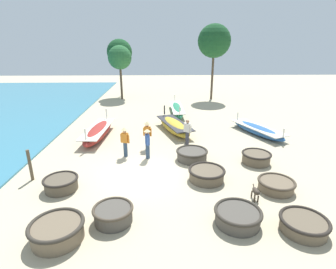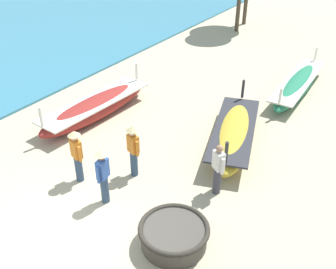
# 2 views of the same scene
# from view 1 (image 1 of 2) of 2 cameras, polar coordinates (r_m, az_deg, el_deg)

# --- Properties ---
(ground_plane) EXTENTS (80.00, 80.00, 0.00)m
(ground_plane) POSITION_cam_1_polar(r_m,az_deg,el_deg) (12.96, -5.16, -8.00)
(ground_plane) COLOR #BCAD8C
(coracle_weathered) EXTENTS (1.46, 1.46, 0.56)m
(coracle_weathered) POSITION_cam_1_polar(r_m,az_deg,el_deg) (12.19, -22.26, -9.78)
(coracle_weathered) COLOR brown
(coracle_weathered) RESTS_ON ground
(coracle_tilted) EXTENTS (1.56, 1.56, 0.46)m
(coracle_tilted) POSITION_cam_1_polar(r_m,az_deg,el_deg) (12.19, 22.48, -10.05)
(coracle_tilted) COLOR brown
(coracle_tilted) RESTS_ON ground
(coracle_beside_post) EXTENTS (1.51, 1.51, 0.57)m
(coracle_beside_post) POSITION_cam_1_polar(r_m,az_deg,el_deg) (14.40, 18.65, -4.73)
(coracle_beside_post) COLOR brown
(coracle_beside_post) RESTS_ON ground
(coracle_front_left) EXTENTS (1.70, 1.70, 0.56)m
(coracle_front_left) POSITION_cam_1_polar(r_m,az_deg,el_deg) (14.07, 5.22, -4.34)
(coracle_front_left) COLOR #4C473F
(coracle_front_left) RESTS_ON ground
(coracle_nearest) EXTENTS (1.59, 1.59, 0.50)m
(coracle_nearest) POSITION_cam_1_polar(r_m,az_deg,el_deg) (10.19, 27.44, -16.94)
(coracle_nearest) COLOR brown
(coracle_nearest) RESTS_ON ground
(coracle_far_left) EXTENTS (1.65, 1.65, 0.54)m
(coracle_far_left) POSITION_cam_1_polar(r_m,az_deg,el_deg) (9.75, 14.93, -16.77)
(coracle_far_left) COLOR #4C473F
(coracle_far_left) RESTS_ON ground
(coracle_front_right) EXTENTS (1.68, 1.68, 0.56)m
(coracle_front_right) POSITION_cam_1_polar(r_m,az_deg,el_deg) (12.14, 8.40, -8.51)
(coracle_front_right) COLOR brown
(coracle_front_right) RESTS_ON ground
(coracle_upturned) EXTENTS (1.74, 1.74, 0.63)m
(coracle_upturned) POSITION_cam_1_polar(r_m,az_deg,el_deg) (9.47, -22.98, -18.65)
(coracle_upturned) COLOR brown
(coracle_upturned) RESTS_ON ground
(coracle_far_right) EXTENTS (1.43, 1.43, 0.58)m
(coracle_far_right) POSITION_cam_1_polar(r_m,az_deg,el_deg) (9.71, -11.83, -16.54)
(coracle_far_right) COLOR #4C473F
(coracle_far_right) RESTS_ON ground
(long_boat_white_hull) EXTENTS (2.91, 4.79, 1.03)m
(long_boat_white_hull) POSITION_cam_1_polar(r_m,az_deg,el_deg) (18.98, 18.91, 1.00)
(long_boat_white_hull) COLOR #285693
(long_boat_white_hull) RESTS_ON ground
(long_boat_green_hull) EXTENTS (1.48, 5.16, 1.37)m
(long_boat_green_hull) POSITION_cam_1_polar(r_m,az_deg,el_deg) (17.86, -14.98, 0.58)
(long_boat_green_hull) COLOR maroon
(long_boat_green_hull) RESTS_ON ground
(long_boat_red_hull) EXTENTS (1.16, 5.55, 1.18)m
(long_boat_red_hull) POSITION_cam_1_polar(r_m,az_deg,el_deg) (23.40, 1.94, 5.50)
(long_boat_red_hull) COLOR #237551
(long_boat_red_hull) RESTS_ON ground
(long_boat_blue_hull) EXTENTS (2.61, 4.79, 1.41)m
(long_boat_blue_hull) POSITION_cam_1_polar(r_m,az_deg,el_deg) (18.41, 1.38, 1.85)
(long_boat_blue_hull) COLOR gold
(long_boat_blue_hull) RESTS_ON ground
(fisherman_standing_left) EXTENTS (0.36, 0.52, 1.67)m
(fisherman_standing_left) POSITION_cam_1_polar(r_m,az_deg,el_deg) (13.99, -4.50, -1.56)
(fisherman_standing_left) COLOR #2D425B
(fisherman_standing_left) RESTS_ON ground
(fisherman_crouching) EXTENTS (0.50, 0.36, 1.67)m
(fisherman_crouching) POSITION_cam_1_polar(r_m,az_deg,el_deg) (15.28, -4.52, 0.26)
(fisherman_crouching) COLOR #2D425B
(fisherman_crouching) RESTS_ON ground
(fisherman_by_coracle) EXTENTS (0.50, 0.36, 1.67)m
(fisherman_by_coracle) POSITION_cam_1_polar(r_m,az_deg,el_deg) (14.38, -9.35, -1.18)
(fisherman_by_coracle) COLOR #2D425B
(fisherman_by_coracle) RESTS_ON ground
(fisherman_hauling) EXTENTS (0.46, 0.37, 1.57)m
(fisherman_hauling) POSITION_cam_1_polar(r_m,az_deg,el_deg) (15.96, 4.25, 0.65)
(fisherman_hauling) COLOR #383842
(fisherman_hauling) RESTS_ON ground
(dog) EXTENTS (0.22, 0.69, 0.55)m
(dog) POSITION_cam_1_polar(r_m,az_deg,el_deg) (11.13, 18.55, -11.77)
(dog) COLOR #3D3328
(dog) RESTS_ON ground
(mooring_post_mid_beach) EXTENTS (0.14, 0.14, 1.47)m
(mooring_post_mid_beach) POSITION_cam_1_polar(r_m,az_deg,el_deg) (13.38, -27.83, -5.92)
(mooring_post_mid_beach) COLOR brown
(mooring_post_mid_beach) RESTS_ON ground
(tree_rightmost) EXTENTS (2.51, 2.51, 5.71)m
(tree_rightmost) POSITION_cam_1_polar(r_m,az_deg,el_deg) (29.44, -10.45, 16.10)
(tree_rightmost) COLOR #4C3D2D
(tree_rightmost) RESTS_ON ground
(tree_tall_back) EXTENTS (3.44, 3.44, 7.83)m
(tree_tall_back) POSITION_cam_1_polar(r_m,az_deg,el_deg) (29.30, 10.02, 19.37)
(tree_tall_back) COLOR #4C3D2D
(tree_tall_back) RESTS_ON ground
(tree_right_mid) EXTENTS (2.79, 2.79, 6.37)m
(tree_right_mid) POSITION_cam_1_polar(r_m,az_deg,el_deg) (31.04, -10.51, 17.20)
(tree_right_mid) COLOR #4C3D2D
(tree_right_mid) RESTS_ON ground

